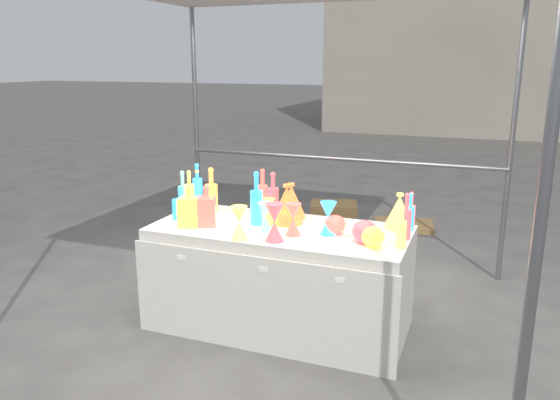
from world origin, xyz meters
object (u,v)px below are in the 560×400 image
(bottle_0, at_px, (198,187))
(lampshade_0, at_px, (287,204))
(display_table, at_px, (280,278))
(hourglass_0, at_px, (293,219))
(decanter_0, at_px, (188,206))
(globe_0, at_px, (373,238))
(cardboard_box_closed, at_px, (333,219))

(bottle_0, relative_size, lampshade_0, 1.03)
(display_table, height_order, hourglass_0, hourglass_0)
(display_table, xyz_separation_m, bottle_0, (-0.85, 0.36, 0.52))
(bottle_0, xyz_separation_m, decanter_0, (0.24, -0.55, 0.00))
(globe_0, bearing_deg, display_table, 167.11)
(display_table, distance_m, lampshade_0, 0.54)
(bottle_0, distance_m, decanter_0, 0.60)
(display_table, bearing_deg, lampshade_0, 88.62)
(cardboard_box_closed, height_order, decanter_0, decanter_0)
(display_table, distance_m, decanter_0, 0.83)
(display_table, relative_size, bottle_0, 6.27)
(bottle_0, bearing_deg, decanter_0, -66.70)
(display_table, xyz_separation_m, lampshade_0, (0.00, 0.14, 0.52))
(cardboard_box_closed, xyz_separation_m, hourglass_0, (0.36, -2.34, 0.68))
(hourglass_0, bearing_deg, decanter_0, -174.51)
(cardboard_box_closed, distance_m, globe_0, 2.62)
(decanter_0, relative_size, lampshade_0, 1.03)
(display_table, xyz_separation_m, decanter_0, (-0.61, -0.19, 0.52))
(display_table, xyz_separation_m, hourglass_0, (0.14, -0.12, 0.49))
(decanter_0, distance_m, hourglass_0, 0.76)
(display_table, bearing_deg, bottle_0, 157.08)
(decanter_0, bearing_deg, globe_0, -6.95)
(cardboard_box_closed, xyz_separation_m, decanter_0, (-0.40, -2.41, 0.71))
(hourglass_0, relative_size, lampshade_0, 0.77)
(cardboard_box_closed, bearing_deg, hourglass_0, -97.53)
(hourglass_0, relative_size, globe_0, 1.50)
(display_table, relative_size, globe_0, 12.60)
(bottle_0, height_order, hourglass_0, bottle_0)
(display_table, relative_size, cardboard_box_closed, 3.63)
(bottle_0, xyz_separation_m, lampshade_0, (0.85, -0.22, -0.00))
(cardboard_box_closed, relative_size, lampshade_0, 1.78)
(cardboard_box_closed, height_order, bottle_0, bottle_0)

